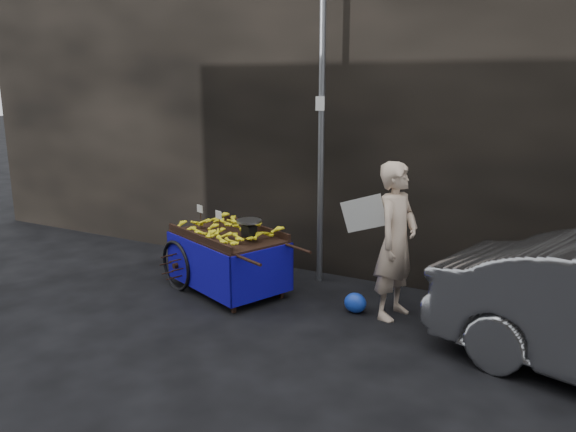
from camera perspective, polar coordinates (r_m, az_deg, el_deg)
The scene contains 6 objects.
ground at distance 6.89m, azimuth -3.74°, elevation -9.35°, with size 80.00×80.00×0.00m, color black.
building_wall at distance 8.52m, azimuth 7.78°, elevation 12.20°, with size 13.50×2.00×5.00m.
street_pole at distance 7.38m, azimuth 3.40°, elevation 8.30°, with size 0.12×0.10×4.00m.
banana_cart at distance 7.30m, azimuth -6.33°, elevation -2.43°, with size 2.22×1.59×1.10m.
vendor at distance 6.49m, azimuth 10.91°, elevation -2.49°, with size 0.91×0.73×1.81m.
plastic_bag at distance 6.76m, azimuth 6.85°, elevation -8.75°, with size 0.27×0.22×0.24m, color blue.
Camera 1 is at (3.38, -5.38, 2.66)m, focal length 35.00 mm.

